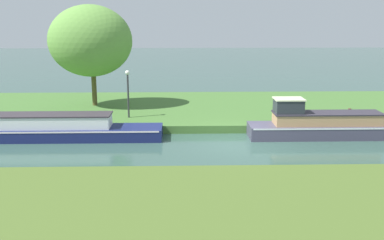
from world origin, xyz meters
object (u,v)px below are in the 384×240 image
(willow_tree_left, at_px, (90,41))
(mooring_post_near, at_px, (349,115))
(lamp_post, at_px, (128,88))
(navy_barge, at_px, (42,128))
(slate_narrowboat, at_px, (328,125))

(willow_tree_left, height_order, mooring_post_near, willow_tree_left)
(willow_tree_left, height_order, lamp_post, willow_tree_left)
(navy_barge, xyz_separation_m, slate_narrowboat, (13.79, 0.00, 0.04))
(slate_narrowboat, bearing_deg, navy_barge, 180.00)
(navy_barge, xyz_separation_m, lamp_post, (3.83, 2.80, 1.47))
(mooring_post_near, bearing_deg, navy_barge, -174.32)
(navy_barge, distance_m, mooring_post_near, 15.45)
(navy_barge, bearing_deg, lamp_post, 36.15)
(navy_barge, bearing_deg, slate_narrowboat, 0.00)
(slate_narrowboat, height_order, mooring_post_near, slate_narrowboat)
(slate_narrowboat, distance_m, mooring_post_near, 2.21)
(slate_narrowboat, relative_size, willow_tree_left, 1.32)
(navy_barge, xyz_separation_m, mooring_post_near, (15.37, 1.53, 0.18))
(navy_barge, relative_size, willow_tree_left, 1.76)
(mooring_post_near, bearing_deg, lamp_post, 173.73)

